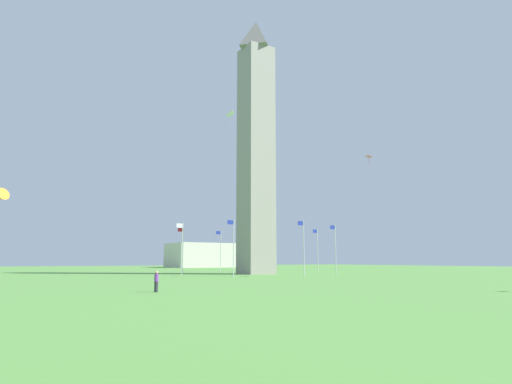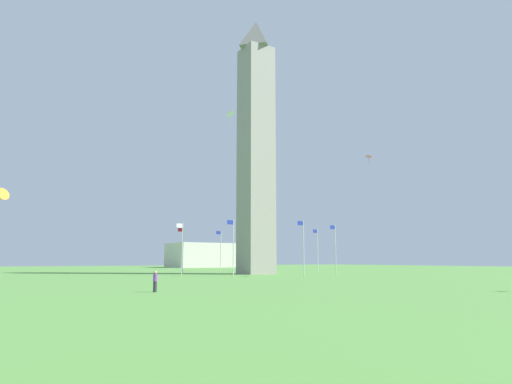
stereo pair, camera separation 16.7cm
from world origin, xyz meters
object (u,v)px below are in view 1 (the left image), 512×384
Objects in this scene: flagpole_e at (303,246)px; kite_pink_diamond at (369,157)px; flagpole_sw at (272,249)px; flagpole_ne at (233,245)px; obelisk_monument at (256,142)px; kite_white_diamond at (230,114)px; flagpole_nw at (183,248)px; flagpole_se at (335,247)px; flagpole_s at (317,249)px; distant_building at (213,255)px; flagpole_w at (220,249)px; person_purple_shirt at (156,282)px; kite_orange_delta at (0,196)px; flagpole_n at (182,246)px.

kite_pink_diamond reaches higher than flagpole_e.
flagpole_e is 25.59m from flagpole_sw.
kite_pink_diamond is at bearing 142.02° from flagpole_ne.
kite_white_diamond is (8.28, 5.56, 2.32)m from obelisk_monument.
flagpole_sw and flagpole_nw have the same top height.
flagpole_se and flagpole_s have the same top height.
obelisk_monument reaches higher than flagpole_nw.
kite_white_diamond is at bearing 33.91° from obelisk_monument.
flagpole_e and flagpole_se have the same top height.
distant_building is (-36.47, -81.88, -0.59)m from flagpole_ne.
flagpole_se is 1.00× the size of flagpole_nw.
flagpole_e and flagpole_nw have the same top height.
kite_pink_diamond is (3.86, 12.28, 12.72)m from flagpole_se.
flagpole_ne is 25.59m from flagpole_w.
flagpole_ne and flagpole_se have the same top height.
kite_white_diamond is (14.16, -16.51, 8.71)m from kite_pink_diamond.
flagpole_ne is 31.78m from person_purple_shirt.
flagpole_se is (-19.58, 0.00, 0.00)m from flagpole_ne.
flagpole_nw is 2.60× the size of kite_orange_delta.
flagpole_ne is 10.60m from flagpole_e.
flagpole_w is 30.06m from kite_white_diamond.
flagpole_s is at bearing 79.91° from distant_building.
flagpole_ne is at bearing 67.50° from flagpole_w.
flagpole_ne is 89.64m from distant_building.
distant_building is at bearing -114.61° from flagpole_w.
kite_pink_diamond reaches higher than flagpole_se.
flagpole_w is 1.00× the size of flagpole_nw.
kite_orange_delta is at bearing 2.13° from kite_white_diamond.
flagpole_n is 5.98× the size of kite_pink_diamond.
distant_building is at bearing -119.34° from flagpole_n.
flagpole_sw is (-0.00, -19.58, 0.00)m from flagpole_se.
person_purple_shirt is (29.66, 20.46, -3.78)m from flagpole_e.
flagpole_n is at bearing -165.52° from kite_orange_delta.
kite_orange_delta is at bearing -3.51° from flagpole_se.
flagpole_ne is 5.23× the size of person_purple_shirt.
flagpole_ne is 23.66m from kite_pink_diamond.
flagpole_ne is at bearing 69.60° from kite_white_diamond.
kite_white_diamond is (22.07, 5.56, 21.43)m from flagpole_s.
flagpole_n is at bearing -45.00° from flagpole_e.
kite_orange_delta reaches higher than flagpole_sw.
flagpole_n and flagpole_sw have the same top height.
kite_orange_delta is at bearing 27.27° from flagpole_w.
flagpole_n is at bearing 45.00° from flagpole_w.
obelisk_monument is at bearing 135.17° from flagpole_nw.
flagpole_nw is 3.80× the size of kite_white_diamond.
obelisk_monument is 33.83× the size of kite_pink_diamond.
kite_pink_diamond is at bearing 70.27° from flagpole_s.
kite_pink_diamond is 0.64× the size of kite_white_diamond.
flagpole_sw is at bearing -161.61° from kite_orange_delta.
obelisk_monument is 1.59× the size of distant_building.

